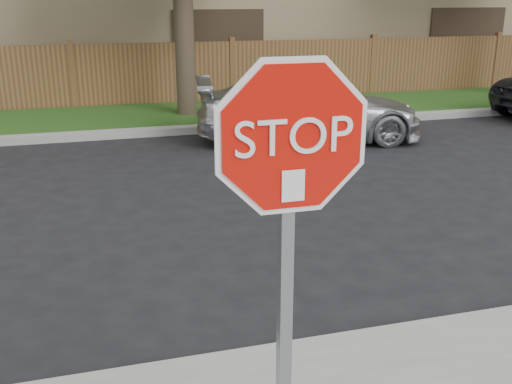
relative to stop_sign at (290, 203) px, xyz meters
name	(u,v)px	position (x,y,z in m)	size (l,w,h in m)	color
far_curb	(75,136)	(-1.18, 9.63, -1.75)	(70.00, 0.30, 0.15)	gray
grass_strip	(75,121)	(-1.18, 11.28, -1.77)	(70.00, 3.00, 0.12)	#1E4714
fence	(73,78)	(-1.18, 12.88, -1.03)	(70.00, 0.12, 1.60)	brown
stop_sign	(290,203)	(0.00, 0.00, 0.00)	(1.01, 0.13, 2.55)	gray
sedan_right	(309,108)	(3.28, 8.37, -1.19)	(1.78, 4.39, 1.27)	silver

